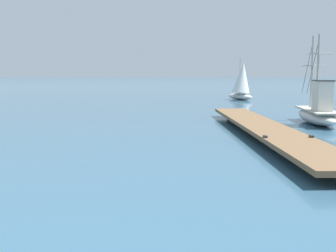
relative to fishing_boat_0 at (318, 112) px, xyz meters
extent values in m
cube|color=brown|center=(-3.45, -4.26, -0.27)|extent=(3.22, 16.18, 0.16)
cylinder|color=brown|center=(-3.21, -6.93, -0.49)|extent=(0.36, 0.36, 0.29)
cylinder|color=brown|center=(-3.69, -1.58, -0.49)|extent=(0.36, 0.36, 0.29)
cylinder|color=brown|center=(-4.16, 3.76, -0.49)|extent=(0.36, 0.36, 0.29)
cube|color=#333338|center=(-3.96, -7.53, -0.15)|extent=(0.14, 0.21, 0.08)
cube|color=#333338|center=(-2.37, -7.39, -0.15)|extent=(0.14, 0.21, 0.08)
ellipsoid|color=silver|center=(0.00, 0.13, -0.26)|extent=(1.54, 5.13, 0.75)
cube|color=#B2AD9E|center=(0.00, 0.13, 0.07)|extent=(1.36, 4.62, 0.08)
cube|color=silver|center=(-0.01, -0.64, 0.85)|extent=(0.73, 1.28, 1.47)
cube|color=#3D3D42|center=(-0.01, -0.64, 1.61)|extent=(0.79, 1.38, 0.06)
cylinder|color=#B2ADA3|center=(0.01, 0.38, 2.04)|extent=(0.11, 0.11, 3.86)
cylinder|color=#B2ADA3|center=(0.01, 0.38, 2.96)|extent=(1.31, 0.08, 0.06)
cylinder|color=#333338|center=(0.02, 1.42, 2.23)|extent=(0.06, 2.01, 2.86)
cylinder|color=#B2ADA3|center=(0.03, 1.53, 2.03)|extent=(0.11, 0.11, 3.83)
cylinder|color=#B2ADA3|center=(0.03, 1.53, 2.36)|extent=(1.31, 0.08, 0.06)
cylinder|color=#333338|center=(0.04, 2.57, 2.22)|extent=(0.06, 2.00, 2.84)
ellipsoid|color=silver|center=(-1.89, 18.45, -0.34)|extent=(2.67, 3.42, 0.60)
cylinder|color=#B2ADA3|center=(-1.95, 18.53, 1.63)|extent=(0.08, 0.08, 3.34)
cone|color=silver|center=(-1.76, 18.23, 1.46)|extent=(2.54, 2.44, 2.99)
camera|label=1|loc=(-6.46, -21.81, 2.06)|focal=44.79mm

